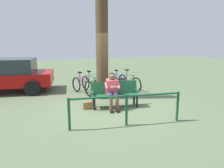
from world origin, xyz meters
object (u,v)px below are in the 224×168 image
at_px(handbag, 87,105).
at_px(bicycle_red, 107,83).
at_px(person_reading, 112,89).
at_px(litter_bin, 120,88).
at_px(bicycle_green, 129,82).
at_px(bicycle_orange, 82,86).
at_px(bench, 115,92).
at_px(tree_trunk, 102,48).
at_px(bicycle_black, 91,84).
at_px(bicycle_silver, 118,83).
at_px(parked_car, 4,75).

height_order(handbag, bicycle_red, bicycle_red).
height_order(person_reading, handbag, person_reading).
height_order(litter_bin, bicycle_red, bicycle_red).
height_order(bicycle_green, bicycle_orange, same).
bearing_deg(handbag, bicycle_red, -124.02).
xyz_separation_m(bench, bicycle_green, (-1.51, -2.05, -0.15)).
bearing_deg(bicycle_orange, tree_trunk, 17.26).
distance_m(tree_trunk, bicycle_red, 1.93).
distance_m(litter_bin, bicycle_black, 1.48).
bearing_deg(bicycle_green, bicycle_red, -107.76).
distance_m(handbag, bicycle_silver, 2.79).
xyz_separation_m(handbag, bicycle_green, (-2.45, -1.97, 0.24)).
bearing_deg(bicycle_orange, bicycle_black, 92.91).
xyz_separation_m(litter_bin, bicycle_black, (0.89, -1.18, -0.02)).
relative_size(litter_bin, parked_car, 0.17).
height_order(litter_bin, parked_car, parked_car).
bearing_deg(parked_car, bicycle_orange, 162.21).
bearing_deg(parked_car, bicycle_red, 169.53).
xyz_separation_m(handbag, bicycle_silver, (-1.91, -2.03, 0.24)).
height_order(person_reading, bicycle_black, person_reading).
distance_m(person_reading, litter_bin, 1.46).
distance_m(litter_bin, bicycle_red, 1.10).
xyz_separation_m(bicycle_black, parked_car, (3.57, -1.38, 0.41)).
xyz_separation_m(tree_trunk, bicycle_green, (-1.57, -0.84, -1.61)).
bearing_deg(bench, bicycle_green, -116.64).
distance_m(person_reading, bicycle_orange, 2.28).
relative_size(tree_trunk, parked_car, 0.89).
xyz_separation_m(bicycle_green, parked_car, (5.32, -1.56, 0.41)).
bearing_deg(person_reading, bicycle_silver, -106.45).
bearing_deg(handbag, parked_car, -50.89).
bearing_deg(tree_trunk, bicycle_red, -118.46).
bearing_deg(handbag, litter_bin, -148.50).
relative_size(bicycle_silver, parked_car, 0.38).
distance_m(bicycle_black, bicycle_orange, 0.47).
height_order(litter_bin, bicycle_orange, bicycle_orange).
xyz_separation_m(bicycle_red, parked_car, (4.26, -1.48, 0.41)).
bearing_deg(bicycle_green, bench, -49.82).
xyz_separation_m(bench, bicycle_red, (-0.45, -2.13, -0.15)).
distance_m(bench, tree_trunk, 1.90).
xyz_separation_m(bicycle_red, bicycle_black, (0.69, -0.10, 0.00)).
bearing_deg(parked_car, tree_trunk, 156.07).
bearing_deg(bicycle_black, handbag, -34.43).
distance_m(handbag, bicycle_green, 3.16).
bearing_deg(bicycle_green, tree_trunk, -75.10).
distance_m(bicycle_silver, bicycle_red, 0.52).
relative_size(person_reading, parked_car, 0.27).
bearing_deg(handbag, bicycle_silver, -133.30).
xyz_separation_m(litter_bin, parked_car, (4.46, -2.56, 0.39)).
distance_m(bench, parked_car, 5.26).
xyz_separation_m(tree_trunk, bicycle_orange, (0.63, -0.84, -1.61)).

